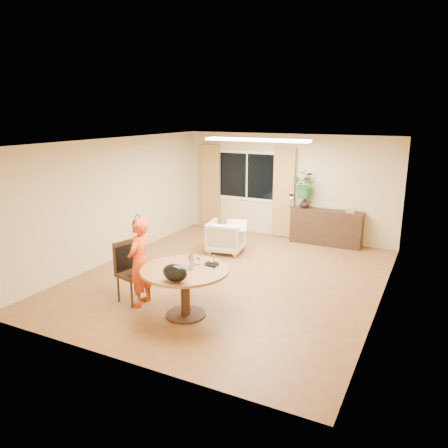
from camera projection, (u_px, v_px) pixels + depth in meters
name	position (u px, v px, depth m)	size (l,w,h in m)	color
floor	(230.00, 277.00, 8.48)	(6.50, 6.50, 0.00)	brown
ceiling	(231.00, 142.00, 7.82)	(6.50, 6.50, 0.00)	white
wall_back	(287.00, 186.00, 10.96)	(5.50, 5.50, 0.00)	#C9B282
wall_left	(115.00, 199.00, 9.35)	(6.50, 6.50, 0.00)	#C9B282
wall_right	(386.00, 230.00, 6.95)	(6.50, 6.50, 0.00)	#C9B282
window	(247.00, 176.00, 11.37)	(1.70, 0.03, 1.30)	white
curtain_left	(210.00, 187.00, 11.85)	(0.55, 0.08, 2.25)	olive
curtain_right	(284.00, 193.00, 10.94)	(0.55, 0.08, 2.25)	olive
ceiling_panel	(257.00, 140.00, 8.87)	(2.20, 0.35, 0.05)	white
dining_table	(185.00, 279.00, 6.76)	(1.37, 1.37, 0.78)	brown
dining_chair	(133.00, 273.00, 7.31)	(0.49, 0.45, 1.03)	black
child	(139.00, 262.00, 7.13)	(0.36, 0.54, 1.48)	red
laptop	(181.00, 260.00, 6.74)	(0.36, 0.24, 0.24)	#B7B7BC
tumbler	(198.00, 262.00, 6.89)	(0.07, 0.07, 0.10)	white
wine_glass	(214.00, 261.00, 6.74)	(0.07, 0.07, 0.21)	white
pot_lid	(212.00, 263.00, 6.90)	(0.23, 0.23, 0.04)	white
handbag	(175.00, 273.00, 6.19)	(0.39, 0.23, 0.26)	black
armchair	(226.00, 237.00, 9.94)	(0.77, 0.79, 0.72)	beige
throw	(237.00, 222.00, 9.71)	(0.45, 0.55, 0.03)	beige
sideboard	(326.00, 227.00, 10.49)	(1.69, 0.41, 0.85)	black
vase	(305.00, 203.00, 10.60)	(0.24, 0.24, 0.25)	black
bouquet	(306.00, 184.00, 10.48)	(0.59, 0.51, 0.66)	#2B5D22
book_stack	(351.00, 211.00, 10.14)	(0.21, 0.16, 0.09)	olive
desk_lamp	(291.00, 200.00, 10.69)	(0.14, 0.14, 0.34)	black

